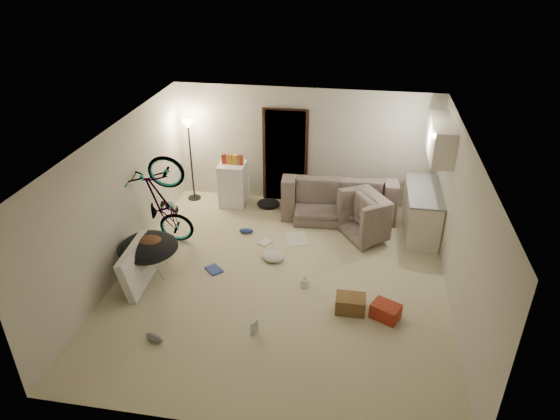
% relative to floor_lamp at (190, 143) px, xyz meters
% --- Properties ---
extents(floor, '(5.50, 6.00, 0.02)m').
position_rel_floor_lamp_xyz_m(floor, '(2.40, -2.65, -1.32)').
color(floor, beige).
rests_on(floor, ground).
extents(ceiling, '(5.50, 6.00, 0.02)m').
position_rel_floor_lamp_xyz_m(ceiling, '(2.40, -2.65, 1.20)').
color(ceiling, white).
rests_on(ceiling, wall_back).
extents(wall_back, '(5.50, 0.02, 2.50)m').
position_rel_floor_lamp_xyz_m(wall_back, '(2.40, 0.36, -0.06)').
color(wall_back, beige).
rests_on(wall_back, floor).
extents(wall_front, '(5.50, 0.02, 2.50)m').
position_rel_floor_lamp_xyz_m(wall_front, '(2.40, -5.66, -0.06)').
color(wall_front, beige).
rests_on(wall_front, floor).
extents(wall_left, '(0.02, 6.00, 2.50)m').
position_rel_floor_lamp_xyz_m(wall_left, '(-0.36, -2.65, -0.06)').
color(wall_left, beige).
rests_on(wall_left, floor).
extents(wall_right, '(0.02, 6.00, 2.50)m').
position_rel_floor_lamp_xyz_m(wall_right, '(5.16, -2.65, -0.06)').
color(wall_right, beige).
rests_on(wall_right, floor).
extents(doorway, '(0.85, 0.10, 2.04)m').
position_rel_floor_lamp_xyz_m(doorway, '(2.00, 0.32, -0.29)').
color(doorway, black).
rests_on(doorway, floor).
extents(door_trim, '(0.97, 0.04, 2.10)m').
position_rel_floor_lamp_xyz_m(door_trim, '(2.00, 0.29, -0.29)').
color(door_trim, black).
rests_on(door_trim, floor).
extents(floor_lamp, '(0.28, 0.28, 1.81)m').
position_rel_floor_lamp_xyz_m(floor_lamp, '(0.00, 0.00, 0.00)').
color(floor_lamp, black).
rests_on(floor_lamp, floor).
extents(kitchen_counter, '(0.60, 1.50, 0.88)m').
position_rel_floor_lamp_xyz_m(kitchen_counter, '(4.83, -0.65, -0.87)').
color(kitchen_counter, silver).
rests_on(kitchen_counter, floor).
extents(counter_top, '(0.64, 1.54, 0.04)m').
position_rel_floor_lamp_xyz_m(counter_top, '(4.83, -0.65, -0.41)').
color(counter_top, gray).
rests_on(counter_top, kitchen_counter).
extents(kitchen_uppers, '(0.38, 1.40, 0.65)m').
position_rel_floor_lamp_xyz_m(kitchen_uppers, '(4.96, -0.65, 0.64)').
color(kitchen_uppers, silver).
rests_on(kitchen_uppers, wall_right).
extents(sofa, '(2.35, 1.04, 0.67)m').
position_rel_floor_lamp_xyz_m(sofa, '(3.20, -0.20, -0.97)').
color(sofa, '#323831').
rests_on(sofa, floor).
extents(armchair, '(1.28, 1.32, 0.65)m').
position_rel_floor_lamp_xyz_m(armchair, '(4.01, -0.85, -0.98)').
color(armchair, '#323831').
rests_on(armchair, floor).
extents(bicycle, '(1.95, 0.95, 1.10)m').
position_rel_floor_lamp_xyz_m(bicycle, '(0.10, -1.91, -0.81)').
color(bicycle, black).
rests_on(bicycle, floor).
extents(book_asset, '(0.27, 0.25, 0.02)m').
position_rel_floor_lamp_xyz_m(book_asset, '(2.20, -4.11, -1.30)').
color(book_asset, '#9C2B17').
rests_on(book_asset, floor).
extents(mini_fridge, '(0.56, 0.56, 0.94)m').
position_rel_floor_lamp_xyz_m(mini_fridge, '(0.93, -0.10, -0.84)').
color(mini_fridge, white).
rests_on(mini_fridge, floor).
extents(snack_box_0, '(0.11, 0.09, 0.30)m').
position_rel_floor_lamp_xyz_m(snack_box_0, '(0.76, -0.10, -0.31)').
color(snack_box_0, '#9C2B17').
rests_on(snack_box_0, mini_fridge).
extents(snack_box_1, '(0.11, 0.08, 0.30)m').
position_rel_floor_lamp_xyz_m(snack_box_1, '(0.88, -0.10, -0.31)').
color(snack_box_1, orange).
rests_on(snack_box_1, mini_fridge).
extents(snack_box_2, '(0.10, 0.08, 0.30)m').
position_rel_floor_lamp_xyz_m(snack_box_2, '(1.00, -0.10, -0.31)').
color(snack_box_2, gold).
rests_on(snack_box_2, mini_fridge).
extents(snack_box_3, '(0.11, 0.08, 0.30)m').
position_rel_floor_lamp_xyz_m(snack_box_3, '(1.12, -0.10, -0.31)').
color(snack_box_3, '#9C2B17').
rests_on(snack_box_3, mini_fridge).
extents(saucer_chair, '(1.01, 1.01, 0.72)m').
position_rel_floor_lamp_xyz_m(saucer_chair, '(0.16, -2.84, -0.88)').
color(saucer_chair, silver).
rests_on(saucer_chair, floor).
extents(hoodie, '(0.56, 0.50, 0.22)m').
position_rel_floor_lamp_xyz_m(hoodie, '(0.21, -2.87, -0.68)').
color(hoodie, '#522D1C').
rests_on(hoodie, saucer_chair).
extents(sofa_drape, '(0.66, 0.59, 0.28)m').
position_rel_floor_lamp_xyz_m(sofa_drape, '(2.25, -0.20, -0.77)').
color(sofa_drape, black).
rests_on(sofa_drape, sofa).
extents(tv_box, '(0.32, 1.10, 0.73)m').
position_rel_floor_lamp_xyz_m(tv_box, '(0.10, -3.17, -0.95)').
color(tv_box, silver).
rests_on(tv_box, floor).
extents(drink_case_a, '(0.46, 0.33, 0.26)m').
position_rel_floor_lamp_xyz_m(drink_case_a, '(3.60, -3.28, -1.18)').
color(drink_case_a, brown).
rests_on(drink_case_a, floor).
extents(drink_case_b, '(0.51, 0.46, 0.24)m').
position_rel_floor_lamp_xyz_m(drink_case_b, '(4.13, -3.36, -1.19)').
color(drink_case_b, '#9C2B17').
rests_on(drink_case_b, floor).
extents(juicer, '(0.15, 0.15, 0.21)m').
position_rel_floor_lamp_xyz_m(juicer, '(2.82, -2.79, -1.22)').
color(juicer, silver).
rests_on(juicer, floor).
extents(newspaper, '(0.55, 0.63, 0.01)m').
position_rel_floor_lamp_xyz_m(newspaper, '(2.48, -1.33, -1.30)').
color(newspaper, silver).
rests_on(newspaper, floor).
extents(book_blue, '(0.36, 0.36, 0.03)m').
position_rel_floor_lamp_xyz_m(book_blue, '(1.21, -2.60, -1.29)').
color(book_blue, '#283E92').
rests_on(book_blue, floor).
extents(book_white, '(0.28, 0.30, 0.02)m').
position_rel_floor_lamp_xyz_m(book_white, '(1.91, -1.57, -1.30)').
color(book_white, silver).
rests_on(book_white, floor).
extents(shoe_0, '(0.29, 0.14, 0.10)m').
position_rel_floor_lamp_xyz_m(shoe_0, '(1.48, -1.27, -1.25)').
color(shoe_0, '#283E92').
rests_on(shoe_0, floor).
extents(shoe_1, '(0.27, 0.20, 0.09)m').
position_rel_floor_lamp_xyz_m(shoe_1, '(1.61, -0.10, -1.26)').
color(shoe_1, slate).
rests_on(shoe_1, floor).
extents(shoe_3, '(0.32, 0.22, 0.11)m').
position_rel_floor_lamp_xyz_m(shoe_3, '(0.86, -4.42, -1.25)').
color(shoe_3, slate).
rests_on(shoe_3, floor).
extents(clothes_lump_b, '(0.55, 0.50, 0.15)m').
position_rel_floor_lamp_xyz_m(clothes_lump_b, '(1.70, -0.10, -1.23)').
color(clothes_lump_b, black).
rests_on(clothes_lump_b, floor).
extents(clothes_lump_c, '(0.56, 0.55, 0.13)m').
position_rel_floor_lamp_xyz_m(clothes_lump_c, '(2.16, -2.08, -1.24)').
color(clothes_lump_c, silver).
rests_on(clothes_lump_c, floor).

